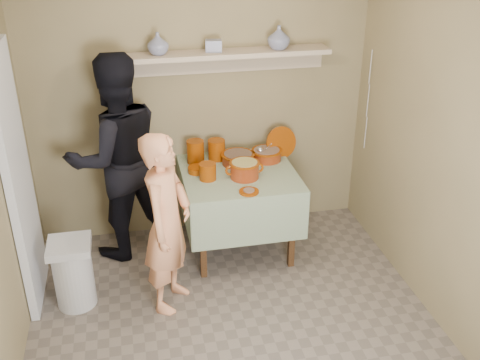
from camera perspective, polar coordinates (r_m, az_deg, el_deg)
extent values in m
plane|color=#6F6357|center=(4.16, 0.12, -16.66)|extent=(3.50, 3.50, 0.00)
cube|color=silver|center=(4.41, -21.53, -0.21)|extent=(0.06, 0.70, 2.00)
cylinder|color=#792B01|center=(4.96, -4.55, 2.89)|extent=(0.15, 0.15, 0.20)
cylinder|color=#792B01|center=(5.02, -2.40, 3.09)|extent=(0.15, 0.15, 0.18)
cylinder|color=#792B01|center=(4.66, -3.31, 0.86)|extent=(0.14, 0.14, 0.14)
cylinder|color=#792B01|center=(4.81, -4.33, 1.07)|extent=(0.17, 0.17, 0.05)
cylinder|color=#792B01|center=(5.11, 4.21, 3.83)|extent=(0.30, 0.16, 0.28)
imported|color=navy|center=(4.86, 3.96, 14.25)|extent=(0.22, 0.22, 0.20)
imported|color=navy|center=(4.71, -8.34, 13.55)|extent=(0.23, 0.23, 0.18)
cube|color=navy|center=(4.78, -2.71, 13.46)|extent=(0.15, 0.11, 0.10)
imported|color=#F69D6A|center=(4.18, -7.40, -4.38)|extent=(0.54, 0.62, 1.42)
imported|color=black|center=(4.84, -12.36, 2.17)|extent=(1.04, 0.92, 1.80)
cube|color=#8E7F57|center=(5.01, -4.11, 8.49)|extent=(3.00, 0.02, 2.60)
cube|color=#8E7F57|center=(3.97, 21.98, 1.61)|extent=(0.02, 3.50, 2.60)
cube|color=#4C2D16|center=(4.62, -3.80, -6.12)|extent=(0.05, 0.05, 0.71)
cube|color=#4C2D16|center=(4.77, 5.30, -5.09)|extent=(0.05, 0.05, 0.71)
cube|color=#4C2D16|center=(5.28, -5.02, -1.76)|extent=(0.05, 0.05, 0.71)
cube|color=#4C2D16|center=(5.40, 2.99, -0.98)|extent=(0.05, 0.05, 0.71)
cube|color=#4C2D16|center=(4.82, -0.14, 0.51)|extent=(0.90, 0.90, 0.04)
cube|color=#28591E|center=(4.81, -0.14, 0.78)|extent=(0.96, 0.96, 0.01)
cube|color=#28591E|center=(4.50, 1.12, -4.28)|extent=(0.96, 0.01, 0.44)
cube|color=#28591E|center=(5.33, -1.19, 0.88)|extent=(0.96, 0.01, 0.44)
cube|color=#28591E|center=(4.85, -5.70, -2.02)|extent=(0.01, 0.96, 0.44)
cube|color=#28591E|center=(5.02, 5.24, -0.95)|extent=(0.01, 0.96, 0.44)
cylinder|color=maroon|center=(4.94, -0.21, 2.17)|extent=(0.28, 0.28, 0.09)
cylinder|color=#792B01|center=(4.92, -0.21, 2.61)|extent=(0.30, 0.30, 0.01)
cylinder|color=brown|center=(4.93, -0.21, 2.44)|extent=(0.25, 0.25, 0.05)
cylinder|color=maroon|center=(5.02, 2.72, 2.57)|extent=(0.26, 0.26, 0.09)
cylinder|color=#792B01|center=(5.01, 2.73, 3.00)|extent=(0.28, 0.28, 0.01)
cylinder|color=#8C6B54|center=(5.01, 2.73, 2.83)|extent=(0.23, 0.23, 0.05)
cylinder|color=silver|center=(4.85, 2.87, 3.35)|extent=(0.01, 0.22, 0.16)
sphere|color=silver|center=(4.97, 2.06, 3.05)|extent=(0.07, 0.07, 0.07)
cylinder|color=maroon|center=(4.68, 0.46, 1.02)|extent=(0.24, 0.24, 0.14)
cylinder|color=#792B01|center=(4.65, 0.47, 1.73)|extent=(0.25, 0.25, 0.01)
cylinder|color=tan|center=(4.66, 0.47, 1.56)|extent=(0.21, 0.21, 0.05)
torus|color=#792B01|center=(4.65, -0.98, 0.97)|extent=(0.09, 0.02, 0.09)
torus|color=#792B01|center=(4.70, 1.89, 1.23)|extent=(0.09, 0.02, 0.09)
cylinder|color=#792B01|center=(4.46, 0.91, -1.19)|extent=(0.16, 0.16, 0.02)
cylinder|color=#8C6B54|center=(4.46, 0.91, -1.07)|extent=(0.09, 0.09, 0.01)
cube|color=#C3AC91|center=(4.80, -1.60, 12.70)|extent=(1.80, 0.25, 0.04)
cube|color=#C3AC91|center=(4.94, -1.84, 11.90)|extent=(1.80, 0.02, 0.18)
cylinder|color=silver|center=(4.56, -16.52, -9.41)|extent=(0.30, 0.30, 0.50)
cube|color=silver|center=(4.41, -16.98, -6.45)|extent=(0.32, 0.32, 0.06)
cylinder|color=silver|center=(5.10, 13.12, 11.13)|extent=(0.01, 0.01, 0.30)
cylinder|color=silver|center=(5.17, 12.87, 7.87)|extent=(0.01, 0.01, 0.30)
cylinder|color=silver|center=(5.25, 12.63, 4.70)|extent=(0.01, 0.01, 0.30)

